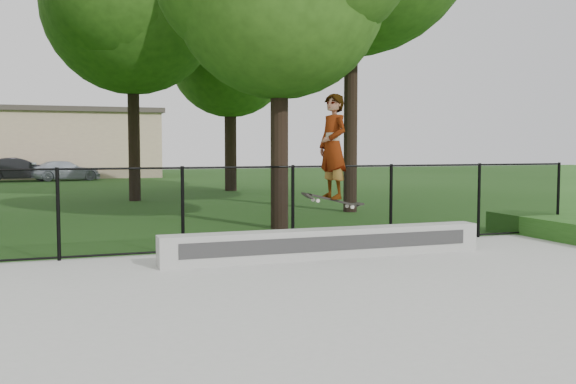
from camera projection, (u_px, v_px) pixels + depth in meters
name	position (u px, v px, depth m)	size (l,w,h in m)	color
ground	(309.00, 369.00, 5.43)	(100.00, 100.00, 0.00)	#204D15
concrete_slab	(309.00, 366.00, 5.43)	(14.00, 12.00, 0.06)	#A9AAA4
grind_ledge	(327.00, 243.00, 10.55)	(5.54, 0.40, 0.48)	#A6A7A2
car_b	(18.00, 170.00, 35.27)	(1.38, 3.59, 1.31)	black
car_c	(65.00, 171.00, 36.12)	(1.55, 3.51, 1.11)	#9CA3B1
skater_airborne	(333.00, 148.00, 10.25)	(0.82, 0.68, 1.86)	black
chainlink_fence	(183.00, 210.00, 10.92)	(16.06, 0.06, 1.50)	black
distant_building	(59.00, 143.00, 40.33)	(12.40, 6.40, 4.30)	#C7AD8C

